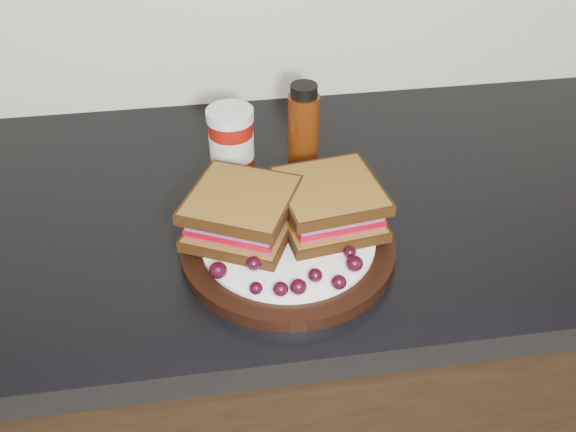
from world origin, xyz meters
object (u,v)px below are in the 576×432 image
(plate, at_px, (288,246))
(condiment_jar, at_px, (231,141))
(sandwich_left, at_px, (242,213))
(oil_bottle, at_px, (303,125))

(plate, relative_size, condiment_jar, 2.71)
(plate, xyz_separation_m, sandwich_left, (-0.06, 0.02, 0.04))
(oil_bottle, bearing_deg, sandwich_left, -121.27)
(plate, height_order, condiment_jar, condiment_jar)
(plate, height_order, oil_bottle, oil_bottle)
(sandwich_left, bearing_deg, oil_bottle, 84.42)
(plate, distance_m, sandwich_left, 0.08)
(oil_bottle, bearing_deg, condiment_jar, -178.30)
(plate, bearing_deg, condiment_jar, 105.36)
(plate, relative_size, sandwich_left, 2.18)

